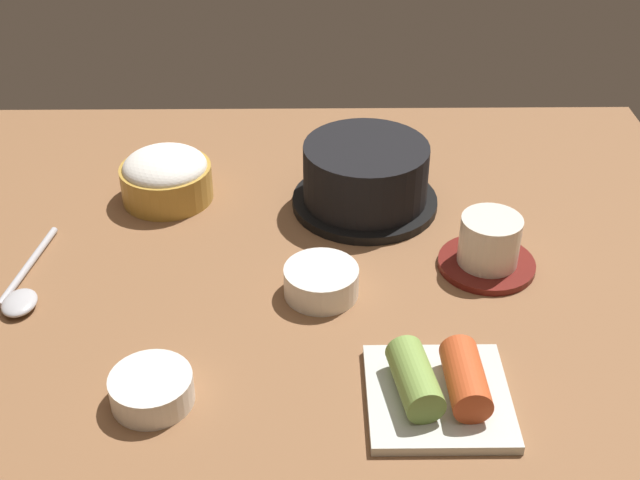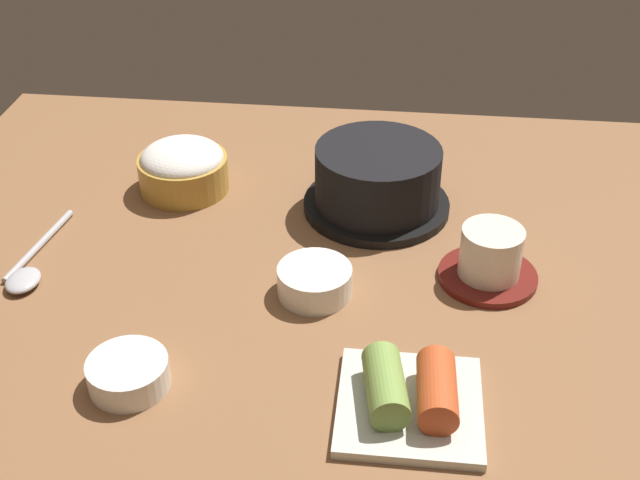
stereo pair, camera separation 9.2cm
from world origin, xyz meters
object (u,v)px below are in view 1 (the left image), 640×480
stone_pot (365,176)px  rice_bowl (166,176)px  spoon (22,291)px  kimchi_plate (439,387)px  tea_cup_with_saucer (489,246)px  side_bowl_near (152,388)px  banchan_cup_center (321,280)px

stone_pot → rice_bowl: size_ratio=1.59×
stone_pot → spoon: stone_pot is taller
rice_bowl → kimchi_plate: bearing=-50.4°
rice_bowl → tea_cup_with_saucer: (37.82, -15.23, -0.36)cm
rice_bowl → side_bowl_near: rice_bowl is taller
tea_cup_with_saucer → kimchi_plate: (-8.12, -20.65, -1.11)cm
spoon → rice_bowl: bearing=57.3°
kimchi_plate → spoon: 45.41cm
kimchi_plate → spoon: size_ratio=0.79×
rice_bowl → side_bowl_near: bearing=-84.2°
rice_bowl → banchan_cup_center: 27.67cm
stone_pot → rice_bowl: (-24.86, 2.07, -0.98)cm
tea_cup_with_saucer → banchan_cup_center: size_ratio=1.36×
tea_cup_with_saucer → spoon: 50.87cm
tea_cup_with_saucer → side_bowl_near: bearing=-149.3°
stone_pot → banchan_cup_center: size_ratio=2.26×
banchan_cup_center → kimchi_plate: (10.50, -16.01, -0.00)cm
stone_pot → rice_bowl: bearing=175.2°
banchan_cup_center → spoon: 32.01cm
tea_cup_with_saucer → side_bowl_near: 39.84cm
stone_pot → banchan_cup_center: stone_pot is taller
stone_pot → side_bowl_near: 39.78cm
tea_cup_with_saucer → stone_pot: bearing=134.6°
rice_bowl → kimchi_plate: (29.70, -35.88, -1.47)cm
banchan_cup_center → tea_cup_with_saucer: bearing=14.0°
kimchi_plate → side_bowl_near: (-26.11, 0.30, -0.18)cm
tea_cup_with_saucer → rice_bowl: bearing=158.1°
stone_pot → banchan_cup_center: (-5.66, -17.80, -2.44)cm
rice_bowl → spoon: bearing=-122.7°
banchan_cup_center → side_bowl_near: banchan_cup_center is taller
stone_pot → side_bowl_near: (-21.27, -33.51, -2.63)cm
banchan_cup_center → side_bowl_near: 22.15cm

